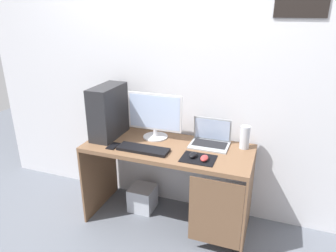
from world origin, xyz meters
name	(u,v)px	position (x,y,z in m)	size (l,w,h in m)	color
ground_plane	(168,219)	(0.00, 0.00, 0.00)	(8.00, 8.00, 0.00)	slate
wall_back	(182,71)	(0.00, 0.33, 1.30)	(4.00, 0.05, 2.60)	silver
desk	(170,163)	(0.02, -0.01, 0.58)	(1.39, 0.59, 0.74)	brown
pc_tower	(108,112)	(-0.56, 0.03, 0.96)	(0.18, 0.41, 0.46)	#232326
monitor	(155,116)	(-0.17, 0.13, 0.94)	(0.49, 0.22, 0.40)	silver
laptop	(210,140)	(0.32, 0.15, 0.78)	(0.32, 0.23, 0.22)	#9EA3A8
speaker	(245,137)	(0.59, 0.18, 0.83)	(0.08, 0.08, 0.19)	#B7BCC6
keyboard	(143,149)	(-0.16, -0.15, 0.75)	(0.42, 0.14, 0.02)	black
mousepad	(198,159)	(0.30, -0.14, 0.74)	(0.26, 0.20, 0.01)	black
mouse_left	(193,155)	(0.25, -0.13, 0.76)	(0.06, 0.10, 0.03)	black
mouse_right	(204,158)	(0.35, -0.15, 0.76)	(0.06, 0.10, 0.03)	#B23333
cell_phone	(113,146)	(-0.42, -0.16, 0.74)	(0.07, 0.13, 0.01)	black
subwoofer	(143,198)	(-0.29, 0.08, 0.11)	(0.23, 0.23, 0.23)	#B7BCC6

